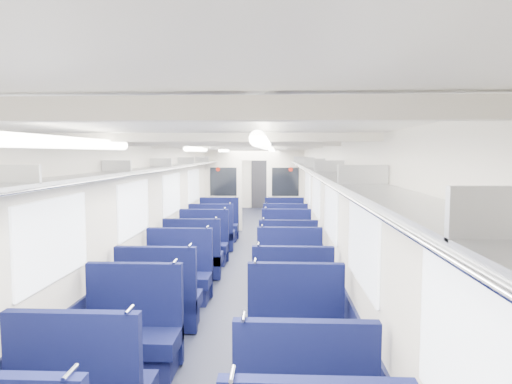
{
  "coord_description": "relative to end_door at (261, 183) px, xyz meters",
  "views": [
    {
      "loc": [
        0.63,
        -9.13,
        2.2
      ],
      "look_at": [
        0.11,
        2.28,
        1.22
      ],
      "focal_mm": 31.63,
      "sensor_mm": 36.0,
      "label": 1
    }
  ],
  "objects": [
    {
      "name": "seat_12",
      "position": [
        -0.83,
        -10.32,
        -0.66
      ],
      "size": [
        0.99,
        0.55,
        1.11
      ],
      "color": "#0C113D",
      "rests_on": "floor"
    },
    {
      "name": "seat_10",
      "position": [
        -0.83,
        -11.55,
        -0.66
      ],
      "size": [
        0.99,
        0.55,
        1.11
      ],
      "color": "#0C113D",
      "rests_on": "floor"
    },
    {
      "name": "wall_right",
      "position": [
        1.4,
        -8.94,
        0.18
      ],
      "size": [
        0.02,
        18.0,
        2.35
      ],
      "primitive_type": "cube",
      "color": "beige",
      "rests_on": "floor"
    },
    {
      "name": "bulkhead",
      "position": [
        -0.0,
        -5.35,
        0.23
      ],
      "size": [
        2.8,
        0.1,
        2.35
      ],
      "color": "beige",
      "rests_on": "floor"
    },
    {
      "name": "seat_6",
      "position": [
        -0.83,
        -13.72,
        -0.66
      ],
      "size": [
        0.99,
        0.55,
        1.11
      ],
      "color": "#0C113D",
      "rests_on": "floor"
    },
    {
      "name": "luggage_rack_right",
      "position": [
        1.21,
        -8.94,
        0.97
      ],
      "size": [
        0.36,
        17.4,
        0.18
      ],
      "color": "#B2B5BA",
      "rests_on": "wall_right"
    },
    {
      "name": "wall_left",
      "position": [
        -1.4,
        -8.94,
        0.18
      ],
      "size": [
        0.02,
        18.0,
        2.35
      ],
      "primitive_type": "cube",
      "color": "beige",
      "rests_on": "floor"
    },
    {
      "name": "ceiling",
      "position": [
        0.0,
        -8.94,
        1.35
      ],
      "size": [
        2.8,
        18.0,
        0.01
      ],
      "primitive_type": "cube",
      "color": "silver",
      "rests_on": "wall_left"
    },
    {
      "name": "seat_14",
      "position": [
        -0.83,
        -9.26,
        -0.66
      ],
      "size": [
        0.99,
        0.55,
        1.11
      ],
      "color": "#0C113D",
      "rests_on": "floor"
    },
    {
      "name": "dado_left",
      "position": [
        -1.39,
        -8.94,
        -0.65
      ],
      "size": [
        0.03,
        17.9,
        0.7
      ],
      "primitive_type": "cube",
      "color": "#0F1233",
      "rests_on": "floor"
    },
    {
      "name": "seat_19",
      "position": [
        0.83,
        -6.78,
        -0.66
      ],
      "size": [
        0.99,
        0.55,
        1.11
      ],
      "color": "#0C113D",
      "rests_on": "floor"
    },
    {
      "name": "ceiling_fittings",
      "position": [
        0.0,
        -9.2,
        1.29
      ],
      "size": [
        2.7,
        16.06,
        0.11
      ],
      "color": "beige",
      "rests_on": "ceiling"
    },
    {
      "name": "luggage_rack_left",
      "position": [
        -1.21,
        -8.94,
        0.97
      ],
      "size": [
        0.36,
        17.4,
        0.18
      ],
      "color": "#B2B5BA",
      "rests_on": "wall_left"
    },
    {
      "name": "seat_17",
      "position": [
        0.83,
        -7.91,
        -0.66
      ],
      "size": [
        0.99,
        0.55,
        1.11
      ],
      "color": "#0C113D",
      "rests_on": "floor"
    },
    {
      "name": "seat_13",
      "position": [
        0.83,
        -10.39,
        -0.66
      ],
      "size": [
        0.99,
        0.55,
        1.11
      ],
      "color": "#0C113D",
      "rests_on": "floor"
    },
    {
      "name": "seat_15",
      "position": [
        0.83,
        -9.15,
        -0.66
      ],
      "size": [
        0.99,
        0.55,
        1.11
      ],
      "color": "#0C113D",
      "rests_on": "floor"
    },
    {
      "name": "seat_16",
      "position": [
        -0.83,
        -8.05,
        -0.66
      ],
      "size": [
        0.99,
        0.55,
        1.11
      ],
      "color": "#0C113D",
      "rests_on": "floor"
    },
    {
      "name": "seat_8",
      "position": [
        -0.83,
        -12.64,
        -0.66
      ],
      "size": [
        0.99,
        0.55,
        1.11
      ],
      "color": "#0C113D",
      "rests_on": "floor"
    },
    {
      "name": "floor",
      "position": [
        0.0,
        -8.94,
        -1.0
      ],
      "size": [
        2.8,
        18.0,
        0.01
      ],
      "primitive_type": "cube",
      "color": "black",
      "rests_on": "ground"
    },
    {
      "name": "seat_11",
      "position": [
        0.83,
        -11.4,
        -0.66
      ],
      "size": [
        0.99,
        0.55,
        1.11
      ],
      "color": "#0C113D",
      "rests_on": "floor"
    },
    {
      "name": "seat_18",
      "position": [
        -0.83,
        -6.86,
        -0.66
      ],
      "size": [
        0.99,
        0.55,
        1.11
      ],
      "color": "#0C113D",
      "rests_on": "floor"
    },
    {
      "name": "dado_right",
      "position": [
        1.39,
        -8.94,
        -0.65
      ],
      "size": [
        0.03,
        17.9,
        0.7
      ],
      "primitive_type": "cube",
      "color": "#0F1233",
      "rests_on": "floor"
    },
    {
      "name": "wall_far",
      "position": [
        0.0,
        0.06,
        0.18
      ],
      "size": [
        2.8,
        0.02,
        2.35
      ],
      "primitive_type": "cube",
      "color": "beige",
      "rests_on": "floor"
    },
    {
      "name": "seat_7",
      "position": [
        0.83,
        -13.65,
        -0.66
      ],
      "size": [
        0.99,
        0.55,
        1.11
      ],
      "color": "#0C113D",
      "rests_on": "floor"
    },
    {
      "name": "end_door",
      "position": [
        0.0,
        0.0,
        0.0
      ],
      "size": [
        0.75,
        0.06,
        2.0
      ],
      "primitive_type": "cube",
      "color": "black",
      "rests_on": "floor"
    },
    {
      "name": "windows",
      "position": [
        0.0,
        -9.4,
        0.42
      ],
      "size": [
        2.78,
        15.6,
        0.75
      ],
      "color": "white",
      "rests_on": "wall_left"
    },
    {
      "name": "seat_9",
      "position": [
        0.83,
        -12.55,
        -0.66
      ],
      "size": [
        0.99,
        0.55,
        1.11
      ],
      "color": "#0C113D",
      "rests_on": "floor"
    }
  ]
}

